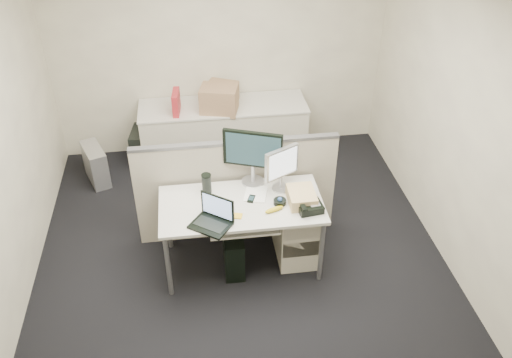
{
  "coord_description": "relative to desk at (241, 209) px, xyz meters",
  "views": [
    {
      "loc": [
        -0.4,
        -3.89,
        3.78
      ],
      "look_at": [
        0.16,
        0.15,
        0.89
      ],
      "focal_mm": 38.0,
      "sensor_mm": 36.0,
      "label": 1
    }
  ],
  "objects": [
    {
      "name": "drawer_pedestal",
      "position": [
        0.55,
        0.05,
        -0.34
      ],
      "size": [
        0.4,
        0.55,
        0.65
      ],
      "primitive_type": "cube",
      "color": "silver",
      "rests_on": "floor"
    },
    {
      "name": "banana",
      "position": [
        0.28,
        -0.15,
        0.09
      ],
      "size": [
        0.19,
        0.1,
        0.04
      ],
      "primitive_type": "ellipsoid",
      "rotation": [
        0.0,
        0.0,
        0.33
      ],
      "color": "gold",
      "rests_on": "desk"
    },
    {
      "name": "pc_tower_spare_silver",
      "position": [
        -1.55,
        1.63,
        -0.44
      ],
      "size": [
        0.35,
        0.52,
        0.45
      ],
      "primitive_type": "cube",
      "rotation": [
        0.0,
        0.0,
        0.37
      ],
      "color": "#B7B7BC",
      "rests_on": "floor"
    },
    {
      "name": "sticky_pad",
      "position": [
        -0.05,
        -0.18,
        0.07
      ],
      "size": [
        0.09,
        0.09,
        0.01
      ],
      "primitive_type": "cube",
      "rotation": [
        0.0,
        0.0,
        -0.28
      ],
      "color": "yellow",
      "rests_on": "desk"
    },
    {
      "name": "pc_tower_desk",
      "position": [
        -0.09,
        -0.05,
        -0.45
      ],
      "size": [
        0.19,
        0.46,
        0.43
      ],
      "primitive_type": "cube",
      "rotation": [
        0.0,
        0.0,
        -0.02
      ],
      "color": "black",
      "rests_on": "floor"
    },
    {
      "name": "monitor_small",
      "position": [
        0.4,
        0.18,
        0.29
      ],
      "size": [
        0.4,
        0.33,
        0.44
      ],
      "primitive_type": "cube",
      "rotation": [
        0.0,
        0.0,
        0.49
      ],
      "color": "#B7B7BC",
      "rests_on": "desk"
    },
    {
      "name": "cubicle_partition",
      "position": [
        0.0,
        0.45,
        -0.11
      ],
      "size": [
        2.0,
        0.06,
        1.1
      ],
      "primitive_type": "cube",
      "color": "#B0AA94",
      "rests_on": "floor"
    },
    {
      "name": "wall_right",
      "position": [
        2.0,
        0.0,
        0.69
      ],
      "size": [
        0.02,
        4.5,
        2.7
      ],
      "primitive_type": "cube",
      "color": "beige",
      "rests_on": "ground"
    },
    {
      "name": "floor",
      "position": [
        0.0,
        0.0,
        -0.67
      ],
      "size": [
        4.0,
        4.5,
        0.01
      ],
      "primitive_type": "cube",
      "color": "black",
      "rests_on": "ground"
    },
    {
      "name": "red_binder",
      "position": [
        -0.55,
        1.83,
        0.2
      ],
      "size": [
        0.1,
        0.31,
        0.28
      ],
      "primitive_type": "cube",
      "rotation": [
        0.0,
        0.0,
        -0.1
      ],
      "color": "#B4252C",
      "rests_on": "back_counter"
    },
    {
      "name": "paper_stack",
      "position": [
        0.15,
        0.12,
        0.07
      ],
      "size": [
        0.26,
        0.3,
        0.01
      ],
      "primitive_type": "cube",
      "rotation": [
        0.0,
        0.0,
        -0.26
      ],
      "color": "white",
      "rests_on": "desk"
    },
    {
      "name": "cellphone",
      "position": [
        0.1,
        0.05,
        0.07
      ],
      "size": [
        0.09,
        0.12,
        0.01
      ],
      "primitive_type": "cube",
      "rotation": [
        0.0,
        0.0,
        -0.37
      ],
      "color": "black",
      "rests_on": "desk"
    },
    {
      "name": "laptop",
      "position": [
        -0.3,
        -0.28,
        0.19
      ],
      "size": [
        0.41,
        0.4,
        0.25
      ],
      "primitive_type": "cube",
      "rotation": [
        0.0,
        0.0,
        -0.64
      ],
      "color": "black",
      "rests_on": "desk"
    },
    {
      "name": "trackball",
      "position": [
        0.35,
        -0.05,
        0.09
      ],
      "size": [
        0.15,
        0.15,
        0.04
      ],
      "primitive_type": "cylinder",
      "rotation": [
        0.0,
        0.0,
        0.31
      ],
      "color": "black",
      "rests_on": "desk"
    },
    {
      "name": "wall_back",
      "position": [
        0.0,
        2.25,
        0.69
      ],
      "size": [
        4.0,
        0.02,
        2.7
      ],
      "primitive_type": "cube",
      "color": "beige",
      "rests_on": "ground"
    },
    {
      "name": "keyboard",
      "position": [
        0.05,
        -0.22,
        -0.02
      ],
      "size": [
        0.4,
        0.14,
        0.02
      ],
      "primitive_type": "cube",
      "rotation": [
        0.0,
        0.0,
        0.0
      ],
      "color": "black",
      "rests_on": "keyboard_tray"
    },
    {
      "name": "desk",
      "position": [
        0.0,
        0.0,
        0.0
      ],
      "size": [
        1.5,
        0.75,
        0.73
      ],
      "color": "silver",
      "rests_on": "floor"
    },
    {
      "name": "keyboard_tray",
      "position": [
        0.0,
        -0.18,
        -0.04
      ],
      "size": [
        0.62,
        0.32,
        0.02
      ],
      "primitive_type": "cube",
      "color": "silver",
      "rests_on": "desk"
    },
    {
      "name": "monitor_main",
      "position": [
        0.15,
        0.32,
        0.35
      ],
      "size": [
        0.6,
        0.4,
        0.56
      ],
      "primitive_type": "cube",
      "rotation": [
        0.0,
        0.0,
        -0.36
      ],
      "color": "black",
      "rests_on": "desk"
    },
    {
      "name": "back_counter",
      "position": [
        0.0,
        1.93,
        -0.3
      ],
      "size": [
        2.0,
        0.6,
        0.72
      ],
      "primitive_type": "cube",
      "color": "silver",
      "rests_on": "floor"
    },
    {
      "name": "cardboard_box_left",
      "position": [
        -0.05,
        1.81,
        0.21
      ],
      "size": [
        0.49,
        0.41,
        0.32
      ],
      "primitive_type": "cube",
      "rotation": [
        0.0,
        0.0,
        -0.24
      ],
      "color": "#A6815A",
      "rests_on": "back_counter"
    },
    {
      "name": "travel_mug",
      "position": [
        -0.3,
        0.22,
        0.16
      ],
      "size": [
        0.11,
        0.11,
        0.19
      ],
      "primitive_type": "cylinder",
      "rotation": [
        0.0,
        0.0,
        -0.38
      ],
      "color": "black",
      "rests_on": "desk"
    },
    {
      "name": "manila_folders",
      "position": [
        0.55,
        -0.05,
        0.12
      ],
      "size": [
        0.24,
        0.31,
        0.12
      ],
      "primitive_type": "cube",
      "rotation": [
        0.0,
        0.0,
        -0.0
      ],
      "color": "tan",
      "rests_on": "desk"
    },
    {
      "name": "desk_phone",
      "position": [
        0.6,
        -0.18,
        0.1
      ],
      "size": [
        0.24,
        0.21,
        0.07
      ],
      "primitive_type": "cube",
      "rotation": [
        0.0,
        0.0,
        0.13
      ],
      "color": "black",
      "rests_on": "desk"
    },
    {
      "name": "cardboard_box_right",
      "position": [
        0.0,
        2.04,
        0.18
      ],
      "size": [
        0.44,
        0.4,
        0.26
      ],
      "primitive_type": "cube",
      "rotation": [
        0.0,
        0.0,
        -0.44
      ],
      "color": "#A6815A",
      "rests_on": "back_counter"
    },
    {
      "name": "pc_tower_spare_dark",
      "position": [
        -1.05,
        2.03,
        -0.46
      ],
      "size": [
        0.24,
        0.46,
        0.41
      ],
      "primitive_type": "cube",
      "rotation": [
        0.0,
        0.0,
        -0.14
      ],
      "color": "black",
      "rests_on": "floor"
    }
  ]
}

